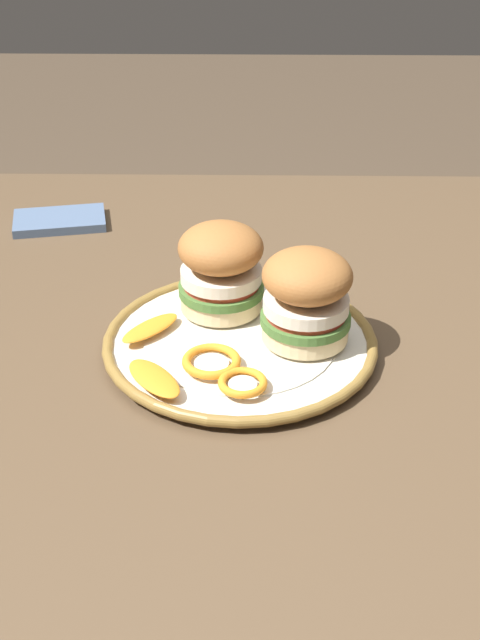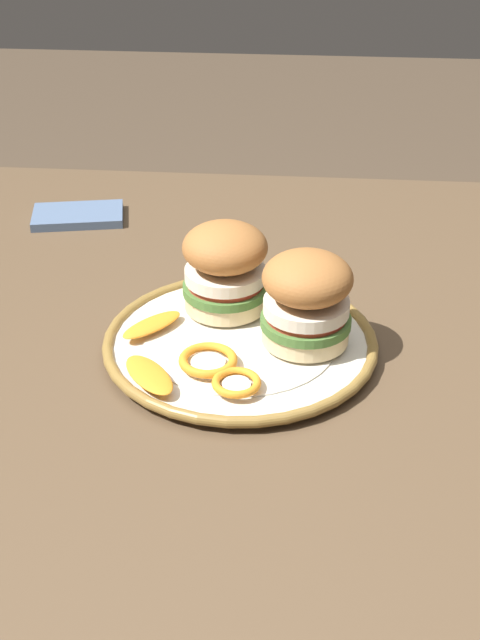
% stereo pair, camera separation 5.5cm
% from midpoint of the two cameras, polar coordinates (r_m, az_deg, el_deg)
% --- Properties ---
extents(dining_table, '(1.27, 1.01, 0.71)m').
position_cam_midpoint_polar(dining_table, '(1.00, -2.85, -6.15)').
color(dining_table, brown).
rests_on(dining_table, ground).
extents(dinner_plate, '(0.29, 0.29, 0.02)m').
position_cam_midpoint_polar(dinner_plate, '(0.94, -1.67, -1.63)').
color(dinner_plate, silver).
rests_on(dinner_plate, dining_table).
extents(sandwich_half_left, '(0.13, 0.13, 0.10)m').
position_cam_midpoint_polar(sandwich_half_left, '(0.97, -2.88, 3.44)').
color(sandwich_half_left, beige).
rests_on(sandwich_half_left, dinner_plate).
extents(sandwich_half_right, '(0.13, 0.13, 0.10)m').
position_cam_midpoint_polar(sandwich_half_right, '(0.91, 2.62, 1.64)').
color(sandwich_half_right, beige).
rests_on(sandwich_half_right, dinner_plate).
extents(orange_peel_curled, '(0.08, 0.08, 0.01)m').
position_cam_midpoint_polar(orange_peel_curled, '(0.89, -3.63, -2.73)').
color(orange_peel_curled, orange).
rests_on(orange_peel_curled, dinner_plate).
extents(orange_peel_strip_long, '(0.07, 0.08, 0.01)m').
position_cam_midpoint_polar(orange_peel_strip_long, '(0.95, -7.49, -0.54)').
color(orange_peel_strip_long, orange).
rests_on(orange_peel_strip_long, dinner_plate).
extents(orange_peel_strip_short, '(0.07, 0.08, 0.01)m').
position_cam_midpoint_polar(orange_peel_strip_short, '(0.87, -7.39, -3.81)').
color(orange_peel_strip_short, orange).
rests_on(orange_peel_strip_short, dinner_plate).
extents(orange_peel_small_curl, '(0.06, 0.06, 0.01)m').
position_cam_midpoint_polar(orange_peel_small_curl, '(0.86, -1.65, -4.13)').
color(orange_peel_small_curl, orange).
rests_on(orange_peel_small_curl, dinner_plate).
extents(folded_napkin, '(0.14, 0.10, 0.01)m').
position_cam_midpoint_polar(folded_napkin, '(1.26, -12.86, 6.29)').
color(folded_napkin, slate).
rests_on(folded_napkin, dining_table).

